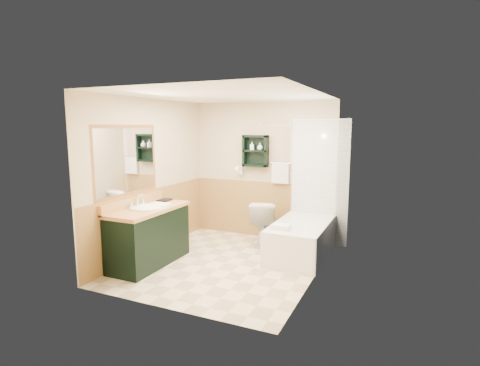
# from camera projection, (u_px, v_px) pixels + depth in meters

# --- Properties ---
(floor) EXTENTS (3.00, 3.00, 0.00)m
(floor) POSITION_uv_depth(u_px,v_px,m) (225.00, 263.00, 5.46)
(floor) COLOR beige
(floor) RESTS_ON ground
(back_wall) EXTENTS (2.60, 0.04, 2.40)m
(back_wall) POSITION_uv_depth(u_px,v_px,m) (263.00, 170.00, 6.65)
(back_wall) COLOR beige
(back_wall) RESTS_ON ground
(left_wall) EXTENTS (0.04, 3.00, 2.40)m
(left_wall) POSITION_uv_depth(u_px,v_px,m) (149.00, 177.00, 5.81)
(left_wall) COLOR beige
(left_wall) RESTS_ON ground
(right_wall) EXTENTS (0.04, 3.00, 2.40)m
(right_wall) POSITION_uv_depth(u_px,v_px,m) (318.00, 188.00, 4.74)
(right_wall) COLOR beige
(right_wall) RESTS_ON ground
(ceiling) EXTENTS (2.60, 3.00, 0.04)m
(ceiling) POSITION_uv_depth(u_px,v_px,m) (224.00, 93.00, 5.09)
(ceiling) COLOR white
(ceiling) RESTS_ON back_wall
(wainscot_left) EXTENTS (2.98, 2.98, 1.00)m
(wainscot_left) POSITION_uv_depth(u_px,v_px,m) (152.00, 221.00, 5.90)
(wainscot_left) COLOR #B48849
(wainscot_left) RESTS_ON left_wall
(wainscot_back) EXTENTS (2.58, 2.58, 1.00)m
(wainscot_back) POSITION_uv_depth(u_px,v_px,m) (262.00, 209.00, 6.72)
(wainscot_back) COLOR #B48849
(wainscot_back) RESTS_ON back_wall
(mirror_frame) EXTENTS (1.30, 1.30, 1.00)m
(mirror_frame) POSITION_uv_depth(u_px,v_px,m) (126.00, 161.00, 5.25)
(mirror_frame) COLOR olive
(mirror_frame) RESTS_ON left_wall
(mirror_glass) EXTENTS (1.20, 1.20, 0.90)m
(mirror_glass) POSITION_uv_depth(u_px,v_px,m) (127.00, 161.00, 5.25)
(mirror_glass) COLOR white
(mirror_glass) RESTS_ON left_wall
(tile_right) EXTENTS (1.50, 1.50, 2.10)m
(tile_right) POSITION_uv_depth(u_px,v_px,m) (326.00, 190.00, 5.46)
(tile_right) COLOR white
(tile_right) RESTS_ON right_wall
(tile_back) EXTENTS (0.95, 0.95, 2.10)m
(tile_back) POSITION_uv_depth(u_px,v_px,m) (320.00, 183.00, 6.22)
(tile_back) COLOR white
(tile_back) RESTS_ON back_wall
(tile_accent) EXTENTS (1.50, 1.50, 0.10)m
(tile_accent) POSITION_uv_depth(u_px,v_px,m) (328.00, 132.00, 5.34)
(tile_accent) COLOR #154B28
(tile_accent) RESTS_ON right_wall
(wall_shelf) EXTENTS (0.45, 0.15, 0.55)m
(wall_shelf) POSITION_uv_depth(u_px,v_px,m) (255.00, 151.00, 6.53)
(wall_shelf) COLOR black
(wall_shelf) RESTS_ON back_wall
(hair_dryer) EXTENTS (0.10, 0.24, 0.18)m
(hair_dryer) POSITION_uv_depth(u_px,v_px,m) (240.00, 170.00, 6.73)
(hair_dryer) COLOR white
(hair_dryer) RESTS_ON back_wall
(towel_bar) EXTENTS (0.40, 0.06, 0.40)m
(towel_bar) POSITION_uv_depth(u_px,v_px,m) (281.00, 163.00, 6.42)
(towel_bar) COLOR white
(towel_bar) RESTS_ON back_wall
(curtain_rod) EXTENTS (0.03, 1.60, 0.03)m
(curtain_rod) POSITION_uv_depth(u_px,v_px,m) (278.00, 125.00, 5.62)
(curtain_rod) COLOR silver
(curtain_rod) RESTS_ON back_wall
(shower_curtain) EXTENTS (1.05, 1.05, 1.70)m
(shower_curtain) POSITION_uv_depth(u_px,v_px,m) (281.00, 179.00, 5.91)
(shower_curtain) COLOR beige
(shower_curtain) RESTS_ON curtain_rod
(vanity) EXTENTS (0.59, 1.31, 0.83)m
(vanity) POSITION_uv_depth(u_px,v_px,m) (149.00, 236.00, 5.38)
(vanity) COLOR black
(vanity) RESTS_ON ground
(bathtub) EXTENTS (0.78, 1.50, 0.52)m
(bathtub) POSITION_uv_depth(u_px,v_px,m) (302.00, 239.00, 5.74)
(bathtub) COLOR white
(bathtub) RESTS_ON ground
(toilet) EXTENTS (0.59, 0.83, 0.73)m
(toilet) POSITION_uv_depth(u_px,v_px,m) (264.00, 222.00, 6.33)
(toilet) COLOR white
(toilet) RESTS_ON ground
(counter_towel) EXTENTS (0.27, 0.21, 0.04)m
(counter_towel) POSITION_uv_depth(u_px,v_px,m) (160.00, 205.00, 5.40)
(counter_towel) COLOR white
(counter_towel) RESTS_ON vanity
(vanity_book) EXTENTS (0.17, 0.03, 0.23)m
(vanity_book) POSITION_uv_depth(u_px,v_px,m) (160.00, 193.00, 5.83)
(vanity_book) COLOR black
(vanity_book) RESTS_ON vanity
(tub_towel) EXTENTS (0.25, 0.21, 0.07)m
(tub_towel) POSITION_uv_depth(u_px,v_px,m) (281.00, 227.00, 5.33)
(tub_towel) COLOR white
(tub_towel) RESTS_ON bathtub
(soap_bottle_a) EXTENTS (0.11, 0.16, 0.07)m
(soap_bottle_a) POSITION_uv_depth(u_px,v_px,m) (252.00, 148.00, 6.55)
(soap_bottle_a) COLOR white
(soap_bottle_a) RESTS_ON wall_shelf
(soap_bottle_b) EXTENTS (0.14, 0.15, 0.10)m
(soap_bottle_b) POSITION_uv_depth(u_px,v_px,m) (260.00, 147.00, 6.48)
(soap_bottle_b) COLOR white
(soap_bottle_b) RESTS_ON wall_shelf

